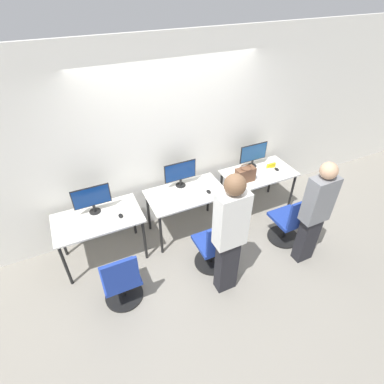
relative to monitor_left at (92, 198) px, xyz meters
name	(u,v)px	position (x,y,z in m)	size (l,w,h in m)	color
ground_plane	(196,243)	(1.28, -0.47, -0.97)	(20.00, 20.00, 0.00)	gray
wall_back	(173,139)	(1.28, 0.31, 0.43)	(12.00, 0.05, 2.80)	silver
desk_left	(98,223)	(0.00, -0.14, -0.31)	(1.14, 0.66, 0.74)	silver
monitor_left	(92,198)	(0.00, 0.00, 0.00)	(0.49, 0.15, 0.40)	black
keyboard_left	(99,224)	(0.00, -0.27, -0.22)	(0.44, 0.17, 0.02)	silver
mouse_left	(121,216)	(0.29, -0.25, -0.21)	(0.06, 0.09, 0.03)	black
office_chair_left	(122,282)	(0.06, -0.96, -0.62)	(0.48, 0.48, 0.87)	black
desk_center	(186,197)	(1.28, -0.14, -0.31)	(1.14, 0.66, 0.74)	silver
monitor_center	(180,173)	(1.28, 0.07, 0.00)	(0.49, 0.15, 0.40)	black
keyboard_center	(190,198)	(1.28, -0.28, -0.22)	(0.44, 0.17, 0.02)	silver
mouse_center	(209,192)	(1.58, -0.27, -0.21)	(0.06, 0.09, 0.03)	black
office_chair_center	(214,248)	(1.33, -0.94, -0.62)	(0.48, 0.48, 0.87)	black
person_center	(230,233)	(1.30, -1.31, 0.00)	(0.36, 0.23, 1.76)	#232328
desk_right	(258,177)	(2.57, -0.14, -0.31)	(1.14, 0.66, 0.74)	silver
monitor_right	(253,154)	(2.57, 0.07, 0.00)	(0.49, 0.15, 0.40)	black
keyboard_right	(262,174)	(2.57, -0.21, -0.22)	(0.44, 0.17, 0.02)	silver
mouse_right	(277,169)	(2.86, -0.20, -0.21)	(0.06, 0.09, 0.03)	black
office_chair_right	(289,223)	(2.57, -0.99, -0.62)	(0.48, 0.48, 0.87)	black
person_right	(316,211)	(2.56, -1.36, -0.10)	(0.36, 0.21, 1.59)	#232328
handbag	(245,174)	(2.22, -0.24, -0.11)	(0.30, 0.18, 0.25)	brown
placard_right	(271,166)	(2.82, -0.11, -0.19)	(0.16, 0.03, 0.08)	yellow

